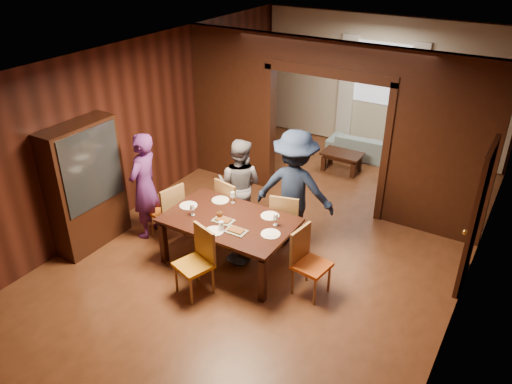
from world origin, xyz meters
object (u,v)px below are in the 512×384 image
Objects in this scene: sofa at (369,147)px; hutch at (86,186)px; chair_near at (193,263)px; chair_far_l at (235,205)px; chair_right at (312,264)px; person_grey at (240,185)px; chair_far_r at (286,219)px; chair_left at (166,211)px; person_navy at (295,189)px; person_purple at (144,186)px; dining_table at (230,241)px; coffee_table at (342,162)px.

hutch is (-2.62, -5.35, 0.74)m from sofa.
chair_far_l is at bearing 121.65° from chair_near.
chair_right and chair_near have the same top height.
person_grey is 0.96m from chair_far_r.
sofa is at bearing -91.42° from chair_far_l.
person_grey is 1.24m from chair_left.
person_navy is at bearing 90.17° from chair_near.
person_purple is 0.94× the size of dining_table.
dining_table is 0.89m from chair_far_l.
chair_far_r is (0.92, 0.06, 0.00)m from chair_far_l.
sofa is 1.83× the size of chair_far_r.
person_purple is at bearing 6.63° from chair_far_r.
person_navy is 0.95× the size of hutch.
dining_table is 1.33m from chair_right.
dining_table is at bearing 43.49° from chair_far_r.
chair_left is at bearing 161.90° from chair_near.
coffee_table is 4.64m from chair_near.
chair_left reaches higher than sofa.
chair_far_l is 2.31m from hutch.
hutch reaches higher than chair_far_r.
dining_table is (1.59, 0.02, -0.50)m from person_purple.
coffee_table is 0.82× the size of chair_left.
person_purple is 1.50m from person_grey.
person_grey is at bearing 118.08° from person_purple.
chair_left is at bearing 16.28° from person_navy.
person_purple reaches higher than person_grey.
person_navy is at bearing 88.09° from sofa.
sofa is at bearing 73.34° from coffee_table.
chair_far_r is 1.00× the size of chair_near.
dining_table is at bearing 50.28° from person_navy.
chair_right is 1.59m from chair_near.
chair_left is at bearing -111.21° from coffee_table.
person_navy reaches higher than chair_right.
person_navy reaches higher than chair_far_l.
chair_near is 2.19m from hutch.
chair_right is (1.74, -0.91, -0.31)m from person_grey.
chair_near is (-0.04, -0.82, 0.10)m from dining_table.
chair_near is (-0.53, -1.65, 0.00)m from chair_far_r.
chair_right reaches higher than dining_table.
dining_table is at bearing 81.22° from sofa.
chair_right is at bearing 80.17° from person_purple.
chair_near is (-1.37, -0.82, 0.00)m from chair_right.
hutch is (-3.49, -0.65, 0.52)m from chair_right.
chair_near is at bearing 81.69° from sofa.
sofa is 1.83× the size of chair_right.
sofa is 3.87m from chair_far_r.
dining_table is at bearing 105.42° from chair_near.
person_navy is 1.95× the size of chair_far_l.
dining_table reaches higher than coffee_table.
chair_far_l is (1.16, 0.79, -0.39)m from person_purple.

